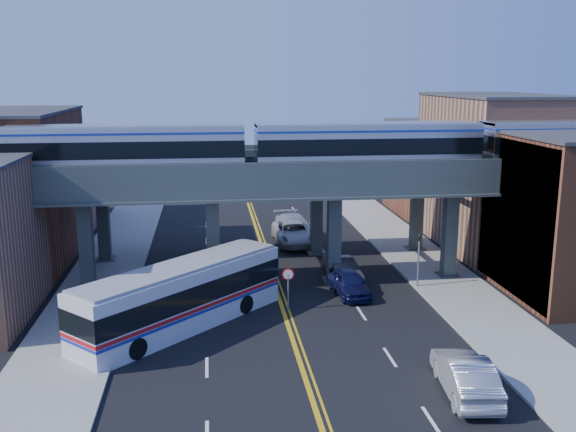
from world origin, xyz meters
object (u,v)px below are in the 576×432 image
transit_train (367,146)px  car_parked_curb (465,375)px  car_lane_d (294,226)px  car_lane_b (342,270)px  car_lane_c (293,233)px  car_lane_a (349,283)px  traffic_signal (419,254)px  stop_sign (288,282)px  transit_bus (182,297)px

transit_train → car_parked_curb: (0.59, -16.00, -8.30)m
car_lane_d → car_lane_b: bearing=-90.8°
car_lane_c → car_lane_d: size_ratio=1.01×
car_lane_a → car_lane_c: car_lane_c is taller
traffic_signal → car_lane_c: size_ratio=0.64×
stop_sign → traffic_signal: bearing=18.6°
traffic_signal → car_lane_c: 14.11m
transit_bus → car_lane_b: transit_bus is taller
transit_train → car_lane_a: size_ratio=9.80×
stop_sign → car_lane_d: stop_sign is taller
traffic_signal → car_lane_a: 5.01m
transit_bus → car_lane_c: bearing=19.3°
transit_bus → car_lane_b: 12.46m
car_lane_d → transit_train: bearing=-84.2°
car_lane_a → car_parked_curb: 13.51m
car_lane_a → car_lane_d: size_ratio=0.73×
transit_train → car_lane_c: 13.75m
car_lane_c → stop_sign: bearing=-100.3°
stop_sign → car_lane_b: 6.69m
stop_sign → car_parked_curb: size_ratio=0.49×
car_lane_b → car_lane_d: size_ratio=0.75×
transit_train → car_lane_d: transit_train is taller
transit_train → stop_sign: size_ratio=17.14×
stop_sign → car_lane_b: size_ratio=0.55×
traffic_signal → car_lane_d: traffic_signal is taller
transit_train → car_lane_a: transit_train is taller
car_lane_b → car_lane_c: 10.57m
car_lane_b → car_lane_a: bearing=-99.7°
car_lane_a → car_lane_d: bearing=88.8°
car_parked_curb → transit_bus: bearing=-30.4°
stop_sign → car_lane_a: bearing=29.2°
car_lane_c → car_parked_curb: (4.07, -26.41, -0.00)m
transit_train → car_parked_curb: 18.03m
transit_train → car_lane_b: size_ratio=9.46×
car_lane_c → car_lane_d: bearing=77.7°
transit_train → car_lane_b: transit_train is taller
traffic_signal → car_lane_d: 15.89m
transit_bus → car_lane_a: size_ratio=2.50×
car_lane_a → car_lane_c: 13.21m
car_lane_a → car_lane_b: size_ratio=0.97×
car_lane_a → stop_sign: bearing=-157.4°
car_lane_b → transit_train: bearing=-7.4°
stop_sign → car_lane_b: stop_sign is taller
car_lane_a → car_lane_c: (-1.84, 13.08, 0.11)m
stop_sign → traffic_signal: size_ratio=0.64×
traffic_signal → car_lane_a: traffic_signal is taller
transit_train → car_parked_curb: bearing=-87.9°
traffic_signal → car_lane_a: size_ratio=0.89×
car_lane_a → car_parked_curb: size_ratio=0.86×
transit_train → stop_sign: 10.67m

